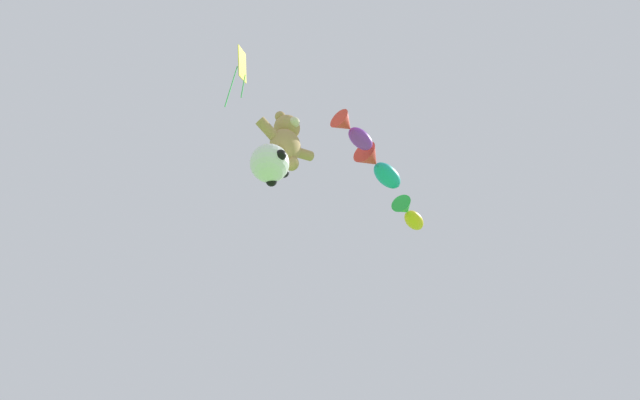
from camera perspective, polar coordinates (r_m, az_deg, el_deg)
teddy_bear_kite at (r=11.87m, az=-4.56°, el=7.97°), size 1.94×0.86×1.97m
soccer_ball_kite at (r=10.34m, az=-6.68°, el=4.84°), size 1.04×1.04×0.96m
fish_kite_violet at (r=13.41m, az=4.39°, el=9.10°), size 1.61×0.76×0.69m
fish_kite_teal at (r=14.67m, az=7.87°, el=4.37°), size 2.14×1.04×0.86m
fish_kite_goldfin at (r=15.99m, az=11.82°, el=-1.86°), size 1.76×1.05×0.75m
diamond_kite at (r=13.29m, az=-10.43°, el=16.98°), size 0.93×0.89×2.93m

